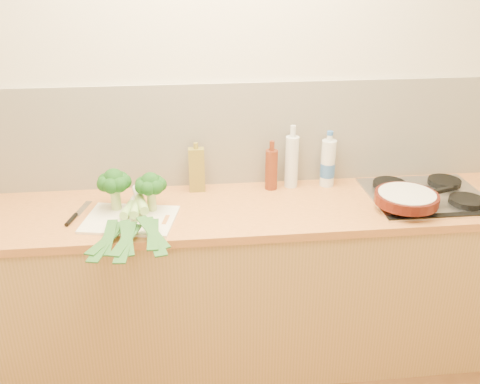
# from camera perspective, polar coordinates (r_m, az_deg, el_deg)

# --- Properties ---
(room_shell) EXTENTS (3.50, 3.50, 3.50)m
(room_shell) POSITION_cam_1_polar(r_m,az_deg,el_deg) (2.77, -2.12, 6.07)
(room_shell) COLOR beige
(room_shell) RESTS_ON ground
(counter) EXTENTS (3.20, 0.62, 0.90)m
(counter) POSITION_cam_1_polar(r_m,az_deg,el_deg) (2.83, -1.44, -9.79)
(counter) COLOR tan
(counter) RESTS_ON ground
(gas_hob) EXTENTS (0.58, 0.50, 0.04)m
(gas_hob) POSITION_cam_1_polar(r_m,az_deg,el_deg) (2.86, 19.31, -0.27)
(gas_hob) COLOR silver
(gas_hob) RESTS_ON counter
(chopping_board) EXTENTS (0.46, 0.38, 0.01)m
(chopping_board) POSITION_cam_1_polar(r_m,az_deg,el_deg) (2.52, -11.63, -2.88)
(chopping_board) COLOR white
(chopping_board) RESTS_ON counter
(broccoli_left) EXTENTS (0.16, 0.16, 0.20)m
(broccoli_left) POSITION_cam_1_polar(r_m,az_deg,el_deg) (2.56, -13.29, 1.03)
(broccoli_left) COLOR #ABC271
(broccoli_left) RESTS_ON chopping_board
(broccoli_right) EXTENTS (0.15, 0.15, 0.19)m
(broccoli_right) POSITION_cam_1_polar(r_m,az_deg,el_deg) (2.52, -9.53, 0.74)
(broccoli_right) COLOR #ABC271
(broccoli_right) RESTS_ON chopping_board
(leek_front) EXTENTS (0.20, 0.63, 0.04)m
(leek_front) POSITION_cam_1_polar(r_m,az_deg,el_deg) (2.48, -12.44, -2.70)
(leek_front) COLOR white
(leek_front) RESTS_ON chopping_board
(leek_mid) EXTENTS (0.12, 0.67, 0.04)m
(leek_mid) POSITION_cam_1_polar(r_m,az_deg,el_deg) (2.44, -11.27, -2.49)
(leek_mid) COLOR white
(leek_mid) RESTS_ON chopping_board
(leek_back) EXTENTS (0.19, 0.68, 0.04)m
(leek_back) POSITION_cam_1_polar(r_m,az_deg,el_deg) (2.44, -10.15, -1.99)
(leek_back) COLOR white
(leek_back) RESTS_ON chopping_board
(chefs_knife) EXTENTS (0.09, 0.27, 0.02)m
(chefs_knife) POSITION_cam_1_polar(r_m,az_deg,el_deg) (2.61, -17.26, -2.53)
(chefs_knife) COLOR silver
(chefs_knife) RESTS_ON counter
(skillet) EXTENTS (0.43, 0.30, 0.05)m
(skillet) POSITION_cam_1_polar(r_m,az_deg,el_deg) (2.66, 17.39, -0.59)
(skillet) COLOR #44130B
(skillet) RESTS_ON gas_hob
(oil_tin) EXTENTS (0.08, 0.05, 0.26)m
(oil_tin) POSITION_cam_1_polar(r_m,az_deg,el_deg) (2.74, -4.65, 2.42)
(oil_tin) COLOR olive
(oil_tin) RESTS_ON counter
(glass_bottle) EXTENTS (0.07, 0.07, 0.33)m
(glass_bottle) POSITION_cam_1_polar(r_m,az_deg,el_deg) (2.79, 5.54, 3.32)
(glass_bottle) COLOR silver
(glass_bottle) RESTS_ON counter
(amber_bottle) EXTENTS (0.06, 0.06, 0.26)m
(amber_bottle) POSITION_cam_1_polar(r_m,az_deg,el_deg) (2.76, 3.36, 2.49)
(amber_bottle) COLOR #622712
(amber_bottle) RESTS_ON counter
(water_bottle) EXTENTS (0.08, 0.08, 0.28)m
(water_bottle) POSITION_cam_1_polar(r_m,az_deg,el_deg) (2.84, 9.35, 2.93)
(water_bottle) COLOR silver
(water_bottle) RESTS_ON counter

